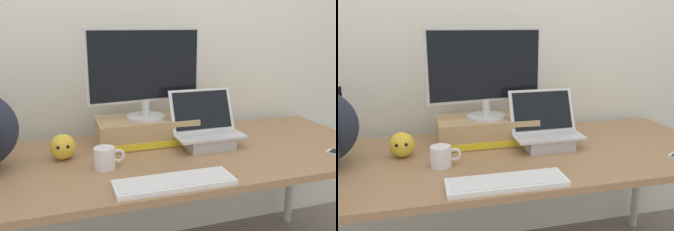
% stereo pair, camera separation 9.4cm
% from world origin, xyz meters
% --- Properties ---
extents(back_wall, '(7.00, 0.10, 2.60)m').
position_xyz_m(back_wall, '(0.00, 0.50, 1.30)').
color(back_wall, silver).
rests_on(back_wall, ground).
extents(desk, '(2.03, 0.80, 0.71)m').
position_xyz_m(desk, '(0.00, 0.00, 0.65)').
color(desk, '#99704C').
rests_on(desk, ground).
extents(toner_box_yellow, '(0.48, 0.25, 0.12)m').
position_xyz_m(toner_box_yellow, '(-0.05, 0.19, 0.77)').
color(toner_box_yellow, tan).
rests_on(toner_box_yellow, desk).
extents(desktop_monitor, '(0.57, 0.19, 0.43)m').
position_xyz_m(desktop_monitor, '(-0.05, 0.19, 1.07)').
color(desktop_monitor, silver).
rests_on(desktop_monitor, toner_box_yellow).
extents(open_laptop, '(0.33, 0.22, 0.26)m').
position_xyz_m(open_laptop, '(0.21, 0.05, 0.77)').
color(open_laptop, '#ADADB2').
rests_on(open_laptop, desk).
extents(external_keyboard, '(0.45, 0.14, 0.02)m').
position_xyz_m(external_keyboard, '(-0.08, -0.32, 0.72)').
color(external_keyboard, white).
rests_on(external_keyboard, desk).
extents(coffee_mug, '(0.13, 0.09, 0.09)m').
position_xyz_m(coffee_mug, '(-0.29, -0.08, 0.76)').
color(coffee_mug, silver).
rests_on(coffee_mug, desk).
extents(plush_toy, '(0.11, 0.11, 0.11)m').
position_xyz_m(plush_toy, '(-0.46, 0.08, 0.77)').
color(plush_toy, gold).
rests_on(plush_toy, desk).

